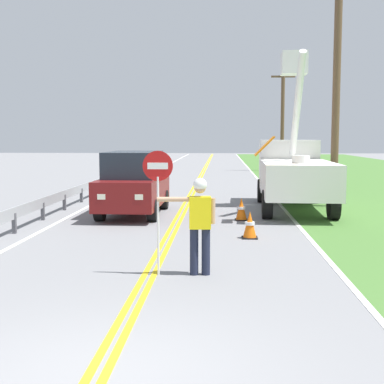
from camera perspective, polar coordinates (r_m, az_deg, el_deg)
ground_plane at (r=6.10m, az=-10.38°, el=-19.16°), size 160.00×160.00×0.00m
centerline_yellow_left at (r=25.54m, az=-0.06°, el=0.15°), size 0.11×110.00×0.01m
centerline_yellow_right at (r=25.53m, az=0.34°, el=0.15°), size 0.11×110.00×0.01m
edge_line_right at (r=25.60m, az=8.21°, el=0.10°), size 0.12×110.00×0.01m
edge_line_left at (r=25.97m, az=-7.82°, el=0.19°), size 0.12×110.00×0.01m
flagger_worker at (r=9.87m, az=0.81°, el=-3.00°), size 1.09×0.27×1.83m
stop_sign_paddle at (r=9.80m, az=-3.69°, el=0.82°), size 0.56×0.04×2.33m
utility_bucket_truck at (r=19.43m, az=10.79°, el=2.41°), size 2.87×6.88×5.61m
oncoming_suv_nearest at (r=17.70m, az=-6.25°, el=0.98°), size 1.97×4.63×2.10m
utility_pole_near at (r=20.42m, az=15.27°, el=10.64°), size 1.80×0.28×8.29m
utility_pole_mid at (r=41.05m, az=9.71°, el=7.88°), size 1.80×0.28×7.70m
traffic_cone_lead at (r=13.63m, az=6.24°, el=-3.57°), size 0.40×0.40×0.70m
traffic_cone_mid at (r=16.54m, az=5.33°, el=-1.89°), size 0.40×0.40×0.70m
guardrail_left_shoulder at (r=22.53m, az=-11.08°, el=0.58°), size 0.10×32.00×0.71m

